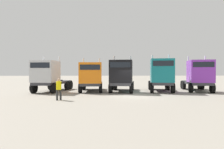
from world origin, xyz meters
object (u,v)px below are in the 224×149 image
object	(u,v)px
semi_truck_black	(122,76)
semi_truck_teal	(161,75)
semi_truck_silver	(49,76)
visitor_in_hivis	(59,88)
semi_truck_purple	(198,75)
semi_truck_orange	(91,77)

from	to	relation	value
semi_truck_black	semi_truck_teal	size ratio (longest dim) A/B	0.99
semi_truck_black	semi_truck_teal	xyz separation A→B (m)	(4.52, 0.09, 0.08)
semi_truck_silver	semi_truck_teal	xyz separation A→B (m)	(12.74, -0.45, 0.11)
semi_truck_silver	visitor_in_hivis	size ratio (longest dim) A/B	3.79
semi_truck_silver	semi_truck_purple	xyz separation A→B (m)	(17.17, -0.29, 0.07)
semi_truck_silver	semi_truck_purple	bearing A→B (deg)	99.24
semi_truck_orange	semi_truck_black	world-z (taller)	semi_truck_black
visitor_in_hivis	semi_truck_black	bearing A→B (deg)	-73.37
semi_truck_silver	semi_truck_teal	bearing A→B (deg)	98.21
semi_truck_silver	semi_truck_black	world-z (taller)	semi_truck_black
semi_truck_orange	semi_truck_black	xyz separation A→B (m)	(3.47, -0.60, 0.12)
semi_truck_teal	visitor_in_hivis	world-z (taller)	semi_truck_teal
semi_truck_silver	semi_truck_purple	size ratio (longest dim) A/B	1.00
semi_truck_teal	semi_truck_purple	xyz separation A→B (m)	(4.44, 0.15, -0.05)
semi_truck_black	visitor_in_hivis	xyz separation A→B (m)	(-5.64, -5.56, -0.85)
semi_truck_purple	visitor_in_hivis	bearing A→B (deg)	-54.61
semi_truck_silver	visitor_in_hivis	world-z (taller)	semi_truck_silver
semi_truck_silver	semi_truck_black	distance (m)	8.23
semi_truck_orange	visitor_in_hivis	xyz separation A→B (m)	(-2.17, -6.16, -0.73)
semi_truck_orange	semi_truck_teal	bearing A→B (deg)	85.90
semi_truck_black	semi_truck_purple	distance (m)	8.96
semi_truck_teal	semi_truck_black	bearing A→B (deg)	-77.42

